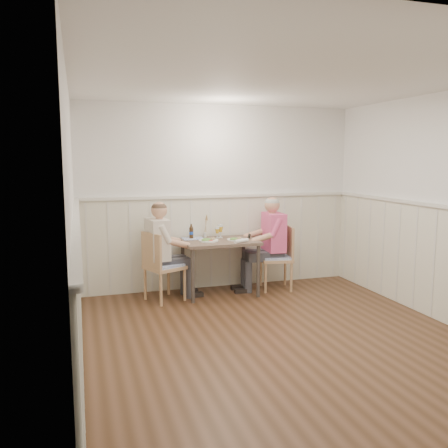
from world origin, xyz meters
name	(u,v)px	position (x,y,z in m)	size (l,w,h in m)	color
ground_plane	(283,341)	(0.00, 0.00, 0.00)	(4.50, 4.50, 0.00)	#442A17
room_shell	(286,193)	(0.00, 0.00, 1.52)	(4.04, 4.54, 2.60)	white
wainscot	(259,262)	(0.00, 0.69, 0.69)	(4.00, 4.49, 1.34)	silver
dining_table	(220,247)	(-0.12, 1.84, 0.65)	(1.00, 0.70, 0.75)	brown
chair_right	(280,255)	(0.76, 1.82, 0.49)	(0.50, 0.50, 0.90)	tan
chair_left	(161,264)	(-0.95, 1.74, 0.50)	(0.57, 0.57, 0.92)	tan
man_in_pink	(271,250)	(0.64, 1.86, 0.56)	(0.63, 0.44, 1.34)	#3F3F47
diner_cream	(161,258)	(-0.94, 1.82, 0.55)	(0.65, 0.45, 1.32)	#3F3F47
plate_man	(235,239)	(0.08, 1.78, 0.77)	(0.23, 0.23, 0.06)	white
plate_diner	(208,240)	(-0.30, 1.80, 0.77)	(0.27, 0.27, 0.07)	white
beer_glass_a	(220,229)	(-0.05, 2.03, 0.88)	(0.08, 0.08, 0.19)	silver
beer_glass_b	(217,231)	(-0.11, 2.01, 0.86)	(0.06, 0.06, 0.16)	silver
beer_bottle	(191,232)	(-0.46, 2.08, 0.84)	(0.06, 0.06, 0.21)	#322111
rolled_napkin	(241,241)	(0.10, 1.58, 0.77)	(0.22, 0.14, 0.05)	white
grass_vase	(205,227)	(-0.25, 2.12, 0.90)	(0.04, 0.04, 0.34)	silver
gingham_mat	(193,238)	(-0.44, 2.07, 0.75)	(0.30, 0.24, 0.01)	#516DBF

